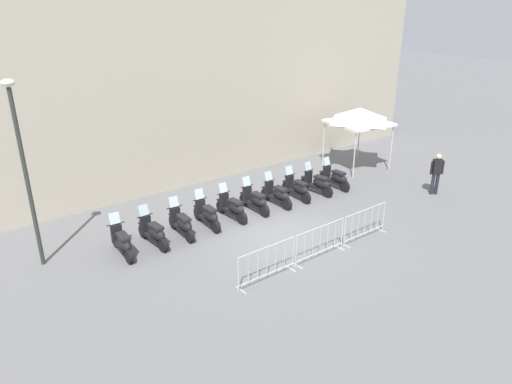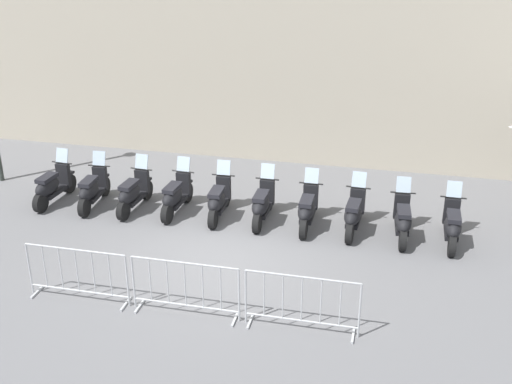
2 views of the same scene
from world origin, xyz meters
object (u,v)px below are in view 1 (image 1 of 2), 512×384
(motorcycle_5, at_px, (255,201))
(barrier_segment_2, at_px, (365,224))
(motorcycle_1, at_px, (154,233))
(motorcycle_7, at_px, (297,188))
(officer_near_row_end, at_px, (437,172))
(motorcycle_9, at_px, (335,178))
(motorcycle_4, at_px, (233,208))
(motorcycle_6, at_px, (278,194))
(barrier_segment_1, at_px, (320,242))
(street_lamp, at_px, (23,158))
(motorcycle_3, at_px, (208,215))
(motorcycle_0, at_px, (122,243))
(barrier_segment_0, at_px, (267,264))
(motorcycle_8, at_px, (318,183))
(canopy_tent, at_px, (359,116))
(motorcycle_2, at_px, (182,224))

(motorcycle_5, height_order, barrier_segment_2, motorcycle_5)
(motorcycle_1, height_order, motorcycle_7, same)
(officer_near_row_end, bearing_deg, motorcycle_9, 140.55)
(motorcycle_4, bearing_deg, motorcycle_6, 7.21)
(motorcycle_4, relative_size, barrier_segment_1, 0.87)
(street_lamp, distance_m, officer_near_row_end, 15.04)
(motorcycle_3, xyz_separation_m, officer_near_row_end, (9.39, -1.80, 0.53))
(motorcycle_0, height_order, barrier_segment_0, motorcycle_0)
(motorcycle_9, distance_m, barrier_segment_1, 6.07)
(motorcycle_3, distance_m, barrier_segment_1, 4.22)
(motorcycle_5, distance_m, street_lamp, 7.97)
(motorcycle_4, height_order, barrier_segment_2, motorcycle_4)
(motorcycle_4, bearing_deg, street_lamp, 180.00)
(motorcycle_0, xyz_separation_m, motorcycle_3, (3.11, 0.56, 0.00))
(motorcycle_8, height_order, street_lamp, street_lamp)
(motorcycle_5, bearing_deg, barrier_segment_1, -89.64)
(barrier_segment_2, bearing_deg, motorcycle_4, 131.65)
(canopy_tent, bearing_deg, motorcycle_8, -153.50)
(street_lamp, bearing_deg, motorcycle_8, 2.69)
(motorcycle_8, bearing_deg, motorcycle_6, -173.67)
(barrier_segment_0, bearing_deg, barrier_segment_2, 8.00)
(motorcycle_3, relative_size, street_lamp, 0.32)
(barrier_segment_0, xyz_separation_m, canopy_tent, (8.80, 6.39, 1.99))
(motorcycle_3, distance_m, canopy_tent, 9.41)
(barrier_segment_2, relative_size, canopy_tent, 0.68)
(motorcycle_1, height_order, barrier_segment_0, motorcycle_1)
(motorcycle_8, relative_size, officer_near_row_end, 0.99)
(street_lamp, xyz_separation_m, canopy_tent, (14.20, 2.30, -0.81))
(motorcycle_3, bearing_deg, barrier_segment_2, -38.93)
(motorcycle_1, bearing_deg, motorcycle_6, 8.75)
(motorcycle_8, bearing_deg, motorcycle_1, -171.94)
(motorcycle_1, bearing_deg, motorcycle_4, 9.78)
(motorcycle_1, xyz_separation_m, motorcycle_3, (2.06, 0.39, 0.00))
(motorcycle_3, distance_m, street_lamp, 6.07)
(motorcycle_0, bearing_deg, motorcycle_4, 9.61)
(motorcycle_0, relative_size, barrier_segment_1, 0.87)
(motorcycle_5, relative_size, officer_near_row_end, 1.00)
(barrier_segment_0, relative_size, street_lamp, 0.36)
(motorcycle_5, xyz_separation_m, barrier_segment_1, (0.02, -3.96, 0.07))
(motorcycle_3, height_order, motorcycle_4, same)
(motorcycle_2, bearing_deg, barrier_segment_2, -31.20)
(motorcycle_9, height_order, barrier_segment_2, motorcycle_9)
(street_lamp, bearing_deg, barrier_segment_2, -20.25)
(officer_near_row_end, bearing_deg, canopy_tent, 97.18)
(motorcycle_5, distance_m, motorcycle_9, 4.21)
(canopy_tent, bearing_deg, motorcycle_9, -147.06)
(canopy_tent, bearing_deg, officer_near_row_end, -82.82)
(motorcycle_5, xyz_separation_m, barrier_segment_2, (2.08, -3.67, 0.07))
(motorcycle_4, xyz_separation_m, barrier_segment_2, (3.12, -3.51, 0.07))
(motorcycle_8, xyz_separation_m, barrier_segment_2, (-1.06, -4.01, 0.07))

